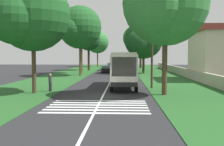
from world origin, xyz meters
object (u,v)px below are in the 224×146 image
Objects in this scene: roadside_tree_left_1 at (88,40)px; roadside_tree_right_2 at (134,38)px; coach_bus at (124,67)px; roadside_tree_left_2 at (79,29)px; roadside_tree_right_1 at (143,41)px; roadside_tree_right_0 at (143,33)px; pedestrian at (50,82)px; roadside_tree_left_3 at (31,16)px; utility_pole at (152,53)px; trailing_car_1 at (107,69)px; trailing_car_3 at (111,66)px; roadside_tree_left_0 at (97,43)px; trailing_car_0 at (123,72)px; roadside_tree_right_3 at (140,36)px; roadside_tree_left_4 at (80,32)px; trailing_car_2 at (124,67)px; roadside_tree_right_4 at (163,5)px.

roadside_tree_right_2 is (22.62, -11.31, 1.65)m from roadside_tree_left_1.
coach_bus is at bearing -166.23° from roadside_tree_left_1.
roadside_tree_left_2 is 1.16× the size of roadside_tree_right_1.
pedestrian is (-37.71, 11.31, -7.69)m from roadside_tree_right_0.
roadside_tree_right_0 is (38.93, -12.67, 1.64)m from roadside_tree_left_3.
roadside_tree_left_2 reaches higher than pedestrian.
coach_bus is 3.45m from utility_pole.
roadside_tree_left_1 is 12.62m from roadside_tree_right_0.
roadside_tree_left_3 is at bearing 177.64° from roadside_tree_left_2.
coach_bus is at bearing 72.12° from utility_pole.
trailing_car_3 is (18.75, 0.02, 0.00)m from trailing_car_1.
roadside_tree_left_3 is at bearing 157.29° from roadside_tree_right_1.
roadside_tree_left_1 is 1.38× the size of utility_pole.
roadside_tree_left_3 is at bearing 179.69° from roadside_tree_left_0.
roadside_tree_right_3 is (27.84, -4.35, 8.01)m from trailing_car_0.
utility_pole is at bearing -171.91° from trailing_car_3.
utility_pole is at bearing -162.08° from roadside_tree_left_1.
roadside_tree_left_1 is 16.59m from roadside_tree_right_3.
roadside_tree_right_1 is 29.71m from pedestrian.
roadside_tree_left_4 is 26.56m from utility_pole.
roadside_tree_left_3 is at bearing 170.94° from trailing_car_1.
pedestrian is at bearing 161.55° from trailing_car_0.
trailing_car_2 is at bearing -0.12° from coach_bus.
trailing_car_3 is 0.37× the size of roadside_tree_left_2.
roadside_tree_right_3 is at bearing -124.55° from roadside_tree_left_0.
roadside_tree_left_0 is 22.91m from roadside_tree_right_0.
trailing_car_3 is at bearing 21.37° from trailing_car_2.
roadside_tree_left_1 is at bearing 153.42° from roadside_tree_right_2.
roadside_tree_right_3 is at bearing -1.05° from roadside_tree_right_4.
pedestrian is (-4.19, 6.99, -1.24)m from coach_bus.
roadside_tree_left_1 is at bearing 25.48° from trailing_car_0.
trailing_car_0 is 0.44× the size of roadside_tree_left_1.
trailing_car_0 is at bearing -18.45° from pedestrian.
roadside_tree_right_3 reaches higher than utility_pole.
roadside_tree_right_4 reaches higher than pedestrian.
roadside_tree_left_4 reaches higher than roadside_tree_left_3.
roadside_tree_right_0 reaches higher than coach_bus.
roadside_tree_left_1 is (-19.30, 0.16, -0.18)m from roadside_tree_left_0.
trailing_car_1 is at bearing 72.39° from roadside_tree_right_1.
roadside_tree_left_4 is at bearing 22.02° from roadside_tree_right_4.
trailing_car_2 is at bearing -22.04° from roadside_tree_left_2.
trailing_car_2 is 0.41× the size of roadside_tree_left_3.
trailing_car_3 is at bearing -4.17° from pedestrian.
roadside_tree_right_0 is 7.21× the size of pedestrian.
roadside_tree_right_0 reaches higher than trailing_car_3.
trailing_car_2 is 41.73m from roadside_tree_left_3.
trailing_car_3 is (9.08, 3.55, 0.00)m from trailing_car_2.
coach_bus is 1.07× the size of roadside_tree_left_3.
roadside_tree_left_0 is 57.30m from pedestrian.
roadside_tree_left_2 is at bearing 155.92° from trailing_car_1.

